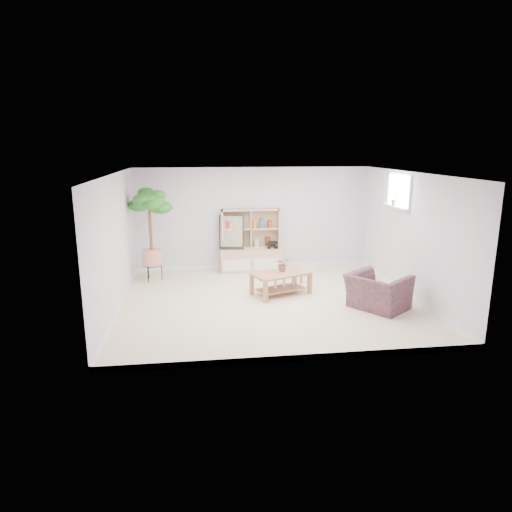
{
  "coord_description": "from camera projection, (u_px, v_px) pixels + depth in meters",
  "views": [
    {
      "loc": [
        -1.31,
        -8.1,
        2.87
      ],
      "look_at": [
        -0.22,
        0.17,
        0.85
      ],
      "focal_mm": 32.0,
      "sensor_mm": 36.0,
      "label": 1
    }
  ],
  "objects": [
    {
      "name": "baseboard",
      "position": [
        269.0,
        299.0,
        8.64
      ],
      "size": [
        5.5,
        5.0,
        0.1
      ],
      "primitive_type": null,
      "color": "white",
      "rests_on": "floor"
    },
    {
      "name": "coffee_table",
      "position": [
        281.0,
        284.0,
        9.0
      ],
      "size": [
        1.24,
        0.97,
        0.45
      ],
      "primitive_type": null,
      "rotation": [
        0.0,
        0.0,
        0.4
      ],
      "color": "#A8734E",
      "rests_on": "floor"
    },
    {
      "name": "poster",
      "position": [
        231.0,
        232.0,
        10.5
      ],
      "size": [
        0.58,
        0.21,
        0.79
      ],
      "primitive_type": null,
      "rotation": [
        0.0,
        0.0,
        -0.14
      ],
      "color": "yellow",
      "rests_on": "storage_unit"
    },
    {
      "name": "walls",
      "position": [
        269.0,
        240.0,
        8.37
      ],
      "size": [
        5.51,
        5.01,
        2.4
      ],
      "color": "#DACEFF",
      "rests_on": "floor"
    },
    {
      "name": "floor",
      "position": [
        269.0,
        301.0,
        8.65
      ],
      "size": [
        5.5,
        5.0,
        0.01
      ],
      "primitive_type": "cube",
      "color": "beige",
      "rests_on": "ground"
    },
    {
      "name": "window_sill",
      "position": [
        396.0,
        207.0,
        9.17
      ],
      "size": [
        0.14,
        1.0,
        0.04
      ],
      "primitive_type": "cube",
      "color": "white",
      "rests_on": "walls"
    },
    {
      "name": "table_plant",
      "position": [
        282.0,
        264.0,
        9.04
      ],
      "size": [
        0.35,
        0.34,
        0.29
      ],
      "primitive_type": "imported",
      "rotation": [
        0.0,
        0.0,
        0.67
      ],
      "color": "#22612E",
      "rests_on": "coffee_table"
    },
    {
      "name": "armchair",
      "position": [
        378.0,
        289.0,
        8.2
      ],
      "size": [
        1.28,
        1.3,
        0.73
      ],
      "primitive_type": "imported",
      "rotation": [
        0.0,
        0.0,
        2.21
      ],
      "color": "#171938",
      "rests_on": "floor"
    },
    {
      "name": "ceiling",
      "position": [
        270.0,
        173.0,
        8.09
      ],
      "size": [
        5.5,
        5.0,
        0.01
      ],
      "primitive_type": "cube",
      "color": "white",
      "rests_on": "walls"
    },
    {
      "name": "floor_tree",
      "position": [
        151.0,
        235.0,
        9.75
      ],
      "size": [
        0.79,
        0.79,
        2.02
      ],
      "primitive_type": null,
      "rotation": [
        0.0,
        0.0,
        0.07
      ],
      "color": "#1B5519",
      "rests_on": "floor"
    },
    {
      "name": "toy_truck",
      "position": [
        272.0,
        244.0,
        10.66
      ],
      "size": [
        0.34,
        0.23,
        0.18
      ],
      "primitive_type": null,
      "rotation": [
        0.0,
        0.0,
        0.01
      ],
      "color": "black",
      "rests_on": "storage_unit"
    },
    {
      "name": "window",
      "position": [
        400.0,
        191.0,
        9.1
      ],
      "size": [
        0.1,
        0.98,
        0.68
      ],
      "primitive_type": null,
      "color": "silver",
      "rests_on": "walls"
    },
    {
      "name": "sill_plant",
      "position": [
        395.0,
        199.0,
        9.2
      ],
      "size": [
        0.15,
        0.13,
        0.27
      ],
      "primitive_type": "imported",
      "rotation": [
        0.0,
        0.0,
        0.05
      ],
      "color": "#1B5519",
      "rests_on": "window_sill"
    },
    {
      "name": "storage_unit",
      "position": [
        251.0,
        241.0,
        10.63
      ],
      "size": [
        1.45,
        0.49,
        1.45
      ],
      "primitive_type": null,
      "color": "tan",
      "rests_on": "floor"
    }
  ]
}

